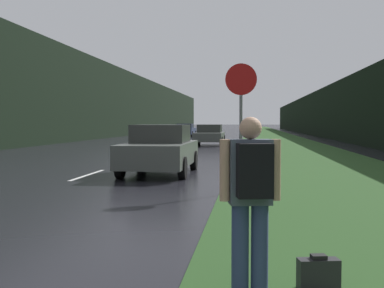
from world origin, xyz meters
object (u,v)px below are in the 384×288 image
at_px(stop_sign, 241,113).
at_px(car_passing_near, 160,149).
at_px(car_passing_far, 210,135).
at_px(suitcase, 318,275).
at_px(hitchhiker_with_backpack, 251,193).
at_px(car_oncoming, 185,130).

distance_m(stop_sign, car_passing_near, 4.63).
bearing_deg(car_passing_far, suitcase, 96.84).
xyz_separation_m(hitchhiker_with_backpack, car_passing_far, (-2.76, 28.48, -0.23)).
relative_size(car_passing_far, car_oncoming, 0.97).
bearing_deg(car_oncoming, hitchhiker_with_backpack, -81.63).
relative_size(hitchhiker_with_backpack, car_passing_far, 0.36).
height_order(stop_sign, car_passing_near, stop_sign).
distance_m(suitcase, car_passing_far, 28.54).
bearing_deg(car_passing_near, hitchhiker_with_backpack, 105.18).
height_order(car_passing_near, car_oncoming, car_passing_near).
xyz_separation_m(car_passing_near, car_passing_far, (-0.00, 18.30, -0.03)).
height_order(car_passing_far, car_oncoming, car_passing_far).
bearing_deg(stop_sign, car_oncoming, 99.38).
xyz_separation_m(suitcase, car_passing_far, (-3.40, 28.33, 0.55)).
relative_size(stop_sign, hitchhiker_with_backpack, 1.77).
xyz_separation_m(stop_sign, hitchhiker_with_backpack, (0.22, -6.47, -0.86)).
relative_size(car_passing_near, car_oncoming, 0.93).
relative_size(hitchhiker_with_backpack, car_oncoming, 0.35).
xyz_separation_m(stop_sign, car_passing_far, (-2.55, 22.02, -1.09)).
distance_m(stop_sign, suitcase, 6.58).
relative_size(stop_sign, car_passing_far, 0.64).
relative_size(suitcase, car_oncoming, 0.09).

